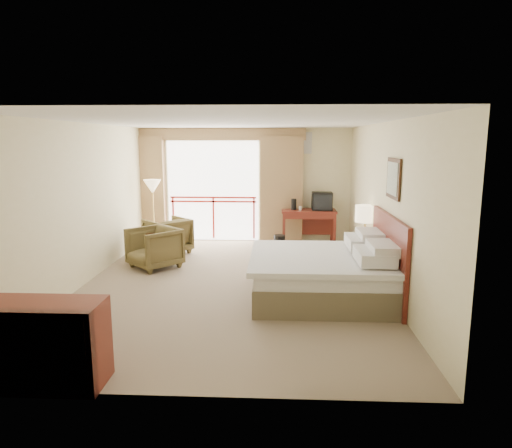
# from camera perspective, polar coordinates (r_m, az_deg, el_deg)

# --- Properties ---
(floor) EXTENTS (7.00, 7.00, 0.00)m
(floor) POSITION_cam_1_polar(r_m,az_deg,el_deg) (7.86, -2.98, -7.44)
(floor) COLOR #826F58
(floor) RESTS_ON ground
(ceiling) EXTENTS (7.00, 7.00, 0.00)m
(ceiling) POSITION_cam_1_polar(r_m,az_deg,el_deg) (7.49, -3.17, 12.64)
(ceiling) COLOR white
(ceiling) RESTS_ON wall_back
(wall_back) EXTENTS (5.00, 0.00, 5.00)m
(wall_back) POSITION_cam_1_polar(r_m,az_deg,el_deg) (11.02, -1.24, 4.89)
(wall_back) COLOR beige
(wall_back) RESTS_ON ground
(wall_front) EXTENTS (5.00, 0.00, 5.00)m
(wall_front) POSITION_cam_1_polar(r_m,az_deg,el_deg) (4.15, -7.94, -4.39)
(wall_front) COLOR beige
(wall_front) RESTS_ON ground
(wall_left) EXTENTS (0.00, 7.00, 7.00)m
(wall_left) POSITION_cam_1_polar(r_m,az_deg,el_deg) (8.20, -20.75, 2.32)
(wall_left) COLOR beige
(wall_left) RESTS_ON ground
(wall_right) EXTENTS (0.00, 7.00, 7.00)m
(wall_right) POSITION_cam_1_polar(r_m,az_deg,el_deg) (7.72, 15.74, 2.15)
(wall_right) COLOR beige
(wall_right) RESTS_ON ground
(balcony_door) EXTENTS (2.40, 0.00, 2.40)m
(balcony_door) POSITION_cam_1_polar(r_m,az_deg,el_deg) (11.10, -5.38, 4.11)
(balcony_door) COLOR white
(balcony_door) RESTS_ON wall_back
(balcony_railing) EXTENTS (2.09, 0.03, 1.02)m
(balcony_railing) POSITION_cam_1_polar(r_m,az_deg,el_deg) (11.13, -5.36, 2.11)
(balcony_railing) COLOR #B21A0F
(balcony_railing) RESTS_ON wall_back
(curtain_left) EXTENTS (1.00, 0.26, 2.50)m
(curtain_left) POSITION_cam_1_polar(r_m,az_deg,el_deg) (11.32, -13.79, 4.23)
(curtain_left) COLOR olive
(curtain_left) RESTS_ON wall_back
(curtain_right) EXTENTS (1.00, 0.26, 2.50)m
(curtain_right) POSITION_cam_1_polar(r_m,az_deg,el_deg) (10.86, 3.20, 4.26)
(curtain_right) COLOR olive
(curtain_right) RESTS_ON wall_back
(valance) EXTENTS (4.40, 0.22, 0.28)m
(valance) POSITION_cam_1_polar(r_m,az_deg,el_deg) (10.94, -5.57, 11.10)
(valance) COLOR olive
(valance) RESTS_ON wall_back
(hvac_vent) EXTENTS (0.50, 0.04, 0.50)m
(hvac_vent) POSITION_cam_1_polar(r_m,az_deg,el_deg) (10.93, 5.65, 10.05)
(hvac_vent) COLOR silver
(hvac_vent) RESTS_ON wall_back
(bed) EXTENTS (2.13, 2.06, 0.97)m
(bed) POSITION_cam_1_polar(r_m,az_deg,el_deg) (7.18, 8.55, -6.14)
(bed) COLOR brown
(bed) RESTS_ON floor
(headboard) EXTENTS (0.06, 2.10, 1.30)m
(headboard) POSITION_cam_1_polar(r_m,az_deg,el_deg) (7.27, 16.21, -4.00)
(headboard) COLOR #571711
(headboard) RESTS_ON wall_right
(framed_art) EXTENTS (0.04, 0.72, 0.60)m
(framed_art) POSITION_cam_1_polar(r_m,az_deg,el_deg) (7.08, 16.79, 5.46)
(framed_art) COLOR black
(framed_art) RESTS_ON wall_right
(nightstand) EXTENTS (0.38, 0.45, 0.54)m
(nightstand) POSITION_cam_1_polar(r_m,az_deg,el_deg) (8.81, 13.36, -3.92)
(nightstand) COLOR #571711
(nightstand) RESTS_ON floor
(table_lamp) EXTENTS (0.38, 0.38, 0.66)m
(table_lamp) POSITION_cam_1_polar(r_m,az_deg,el_deg) (8.70, 13.52, 1.18)
(table_lamp) COLOR tan
(table_lamp) RESTS_ON nightstand
(phone) EXTENTS (0.18, 0.14, 0.08)m
(phone) POSITION_cam_1_polar(r_m,az_deg,el_deg) (8.59, 13.30, -2.17)
(phone) COLOR black
(phone) RESTS_ON nightstand
(desk) EXTENTS (1.26, 0.61, 0.82)m
(desk) POSITION_cam_1_polar(r_m,az_deg,el_deg) (10.74, 6.57, 0.85)
(desk) COLOR #571711
(desk) RESTS_ON floor
(tv) EXTENTS (0.46, 0.37, 0.42)m
(tv) POSITION_cam_1_polar(r_m,az_deg,el_deg) (10.65, 8.25, 2.83)
(tv) COLOR black
(tv) RESTS_ON desk
(coffee_maker) EXTENTS (0.15, 0.15, 0.26)m
(coffee_maker) POSITION_cam_1_polar(r_m,az_deg,el_deg) (10.62, 4.74, 2.46)
(coffee_maker) COLOR black
(coffee_maker) RESTS_ON desk
(cup) EXTENTS (0.07, 0.07, 0.09)m
(cup) POSITION_cam_1_polar(r_m,az_deg,el_deg) (10.59, 5.55, 1.97)
(cup) COLOR white
(cup) RESTS_ON desk
(wastebasket) EXTENTS (0.27, 0.27, 0.32)m
(wastebasket) POSITION_cam_1_polar(r_m,az_deg,el_deg) (10.27, 2.94, -2.27)
(wastebasket) COLOR black
(wastebasket) RESTS_ON floor
(armchair_far) EXTENTS (1.17, 1.17, 0.76)m
(armchair_far) POSITION_cam_1_polar(r_m,az_deg,el_deg) (10.13, -10.92, -3.54)
(armchair_far) COLOR #4C3F20
(armchair_far) RESTS_ON floor
(armchair_near) EXTENTS (1.19, 1.19, 0.78)m
(armchair_near) POSITION_cam_1_polar(r_m,az_deg,el_deg) (9.02, -12.50, -5.32)
(armchair_near) COLOR #4C3F20
(armchair_near) RESTS_ON floor
(side_table) EXTENTS (0.55, 0.55, 0.60)m
(side_table) POSITION_cam_1_polar(r_m,az_deg,el_deg) (9.50, -13.54, -2.00)
(side_table) COLOR black
(side_table) RESTS_ON floor
(book) EXTENTS (0.23, 0.26, 0.02)m
(book) POSITION_cam_1_polar(r_m,az_deg,el_deg) (9.46, -13.59, -0.84)
(book) COLOR white
(book) RESTS_ON side_table
(floor_lamp) EXTENTS (0.39, 0.39, 1.53)m
(floor_lamp) POSITION_cam_1_polar(r_m,az_deg,el_deg) (10.67, -12.81, 4.28)
(floor_lamp) COLOR tan
(floor_lamp) RESTS_ON floor
(dresser) EXTENTS (1.28, 0.55, 0.86)m
(dresser) POSITION_cam_1_polar(r_m,az_deg,el_deg) (5.12, -25.53, -13.38)
(dresser) COLOR #571711
(dresser) RESTS_ON floor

